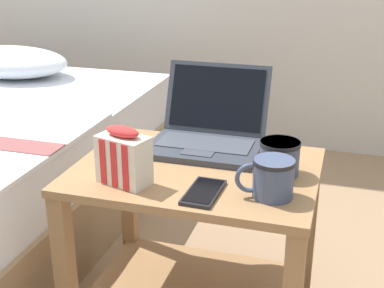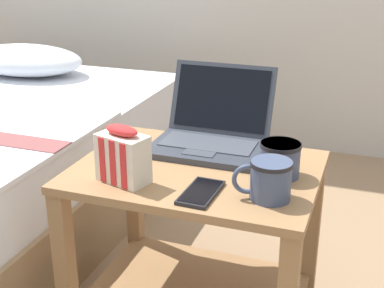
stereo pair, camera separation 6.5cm
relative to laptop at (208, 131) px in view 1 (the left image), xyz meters
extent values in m
ellipsoid|color=silver|center=(-1.17, 0.72, -0.02)|extent=(0.60, 0.36, 0.14)
cube|color=#997047|center=(0.01, -0.16, -0.06)|extent=(0.64, 0.48, 0.02)
cube|color=#997047|center=(-0.28, -0.38, -0.32)|extent=(0.04, 0.04, 0.51)
cube|color=#997047|center=(-0.28, 0.05, -0.32)|extent=(0.04, 0.04, 0.51)
cube|color=#997047|center=(0.30, 0.05, -0.32)|extent=(0.04, 0.04, 0.51)
cube|color=#333842|center=(0.00, -0.05, -0.04)|extent=(0.31, 0.22, 0.02)
cube|color=#424751|center=(0.00, -0.03, -0.03)|extent=(0.27, 0.12, 0.00)
cube|color=#424751|center=(0.00, -0.11, -0.03)|extent=(0.09, 0.05, 0.00)
cube|color=#333842|center=(0.00, 0.10, 0.07)|extent=(0.31, 0.09, 0.20)
cube|color=black|center=(0.00, 0.09, 0.07)|extent=(0.28, 0.07, 0.17)
cube|color=orange|center=(0.06, 0.12, 0.12)|extent=(0.03, 0.01, 0.02)
cube|color=red|center=(0.09, 0.12, 0.12)|extent=(0.04, 0.01, 0.03)
cube|color=green|center=(0.04, 0.09, 0.05)|extent=(0.04, 0.02, 0.04)
cube|color=silver|center=(-0.04, 0.09, 0.03)|extent=(0.03, 0.01, 0.03)
cylinder|color=#3F4C6B|center=(0.23, -0.28, 0.00)|extent=(0.10, 0.10, 0.09)
cylinder|color=black|center=(0.23, -0.28, 0.04)|extent=(0.10, 0.10, 0.01)
cylinder|color=black|center=(0.23, -0.28, 0.04)|extent=(0.09, 0.09, 0.01)
torus|color=#3F4C6B|center=(0.18, -0.29, 0.00)|extent=(0.07, 0.03, 0.08)
cylinder|color=#3F4C6B|center=(0.23, -0.14, 0.00)|extent=(0.10, 0.10, 0.09)
cylinder|color=black|center=(0.23, -0.14, 0.04)|extent=(0.10, 0.10, 0.01)
cylinder|color=black|center=(0.23, -0.14, 0.03)|extent=(0.09, 0.09, 0.01)
torus|color=#3F4C6B|center=(0.19, -0.10, 0.00)|extent=(0.05, 0.06, 0.07)
cube|color=silver|center=(-0.13, -0.30, 0.02)|extent=(0.14, 0.10, 0.12)
cube|color=red|center=(-0.17, -0.33, 0.02)|extent=(0.02, 0.01, 0.12)
cube|color=red|center=(-0.14, -0.34, 0.02)|extent=(0.02, 0.01, 0.12)
cube|color=red|center=(-0.11, -0.35, 0.02)|extent=(0.02, 0.01, 0.12)
ellipsoid|color=red|center=(-0.13, -0.30, 0.09)|extent=(0.10, 0.07, 0.03)
cube|color=black|center=(0.07, -0.31, -0.04)|extent=(0.08, 0.15, 0.01)
cube|color=black|center=(0.07, -0.31, -0.04)|extent=(0.07, 0.14, 0.00)
camera|label=1|loc=(0.38, -1.41, 0.52)|focal=50.00mm
camera|label=2|loc=(0.44, -1.39, 0.52)|focal=50.00mm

